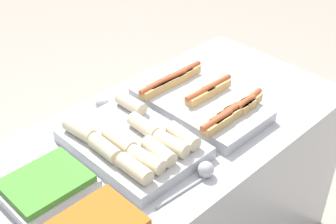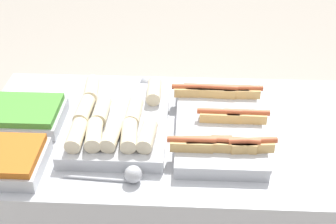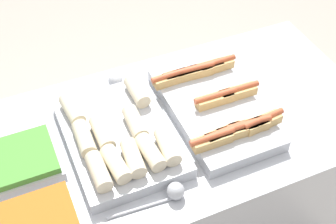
# 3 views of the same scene
# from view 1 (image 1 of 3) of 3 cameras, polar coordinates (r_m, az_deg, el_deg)

# --- Properties ---
(counter) EXTENTS (1.51, 0.79, 0.85)m
(counter) POSITION_cam_1_polar(r_m,az_deg,el_deg) (2.16, 0.71, -10.66)
(counter) COLOR #B7BABF
(counter) RESTS_ON ground_plane
(tray_hotdogs) EXTENTS (0.37, 0.55, 0.10)m
(tray_hotdogs) POSITION_cam_1_polar(r_m,az_deg,el_deg) (1.95, 3.97, 1.27)
(tray_hotdogs) COLOR #B7BABF
(tray_hotdogs) RESTS_ON counter
(tray_wraps) EXTENTS (0.36, 0.50, 0.11)m
(tray_wraps) POSITION_cam_1_polar(r_m,az_deg,el_deg) (1.73, -4.18, -3.77)
(tray_wraps) COLOR #B7BABF
(tray_wraps) RESTS_ON counter
(tray_side_back) EXTENTS (0.28, 0.23, 0.07)m
(tray_side_back) POSITION_cam_1_polar(r_m,az_deg,el_deg) (1.61, -14.56, -8.87)
(tray_side_back) COLOR #B7BABF
(tray_side_back) RESTS_ON counter
(serving_spoon_near) EXTENTS (0.26, 0.06, 0.06)m
(serving_spoon_near) POSITION_cam_1_polar(r_m,az_deg,el_deg) (1.63, 4.36, -7.26)
(serving_spoon_near) COLOR #B2B5BA
(serving_spoon_near) RESTS_ON counter
(serving_spoon_far) EXTENTS (0.25, 0.06, 0.06)m
(serving_spoon_far) POSITION_cam_1_polar(r_m,az_deg,el_deg) (1.97, -8.28, 0.82)
(serving_spoon_far) COLOR #B2B5BA
(serving_spoon_far) RESTS_ON counter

